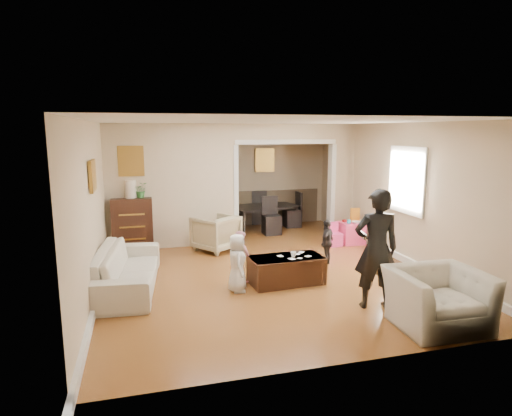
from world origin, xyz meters
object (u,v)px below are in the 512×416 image
object	(u,v)px
armchair_front	(437,299)
child_kneel_a	(237,263)
coffee_table	(286,270)
child_toddler	(327,242)
coffee_cup	(293,255)
cyan_cup	(349,222)
dresser	(133,225)
adult_person	(376,249)
table_lamp	(131,189)
armchair_back	(216,233)
play_table	(351,233)
child_kneel_b	(240,256)
sofa	(127,268)
dining_table	(264,217)

from	to	relation	value
armchair_front	child_kneel_a	size ratio (longest dim) A/B	1.22
coffee_table	child_toddler	world-z (taller)	child_toddler
coffee_cup	cyan_cup	world-z (taller)	cyan_cup
coffee_cup	dresser	bearing A→B (deg)	133.17
adult_person	child_kneel_a	xyz separation A→B (m)	(-1.73, 1.09, -0.39)
dresser	table_lamp	world-z (taller)	table_lamp
table_lamp	coffee_cup	bearing A→B (deg)	-46.83
armchair_back	child_toddler	distance (m)	2.36
armchair_back	play_table	bearing A→B (deg)	140.06
armchair_front	coffee_table	size ratio (longest dim) A/B	0.94
coffee_table	dresser	bearing A→B (deg)	132.56
child_kneel_a	child_kneel_b	distance (m)	0.48
coffee_cup	armchair_front	bearing A→B (deg)	-57.47
sofa	child_kneel_a	bearing A→B (deg)	-103.31
armchair_front	coffee_table	world-z (taller)	armchair_front
child_kneel_b	table_lamp	bearing A→B (deg)	12.09
dresser	child_kneel_b	world-z (taller)	dresser
coffee_table	coffee_cup	size ratio (longest dim) A/B	12.39
cyan_cup	play_table	bearing A→B (deg)	26.57
dresser	adult_person	world-z (taller)	adult_person
armchair_back	dresser	size ratio (longest dim) A/B	0.73
cyan_cup	table_lamp	bearing A→B (deg)	171.74
child_kneel_a	dresser	bearing A→B (deg)	35.15
sofa	table_lamp	bearing A→B (deg)	4.08
table_lamp	child_kneel_a	xyz separation A→B (m)	(1.58, -2.79, -0.83)
sofa	play_table	bearing A→B (deg)	-65.27
adult_person	child_kneel_b	world-z (taller)	adult_person
play_table	child_kneel_a	distance (m)	3.77
dresser	child_kneel_b	size ratio (longest dim) A/B	1.31
coffee_cup	adult_person	xyz separation A→B (m)	(0.78, -1.19, 0.36)
dresser	cyan_cup	xyz separation A→B (m)	(4.54, -0.66, -0.05)
dining_table	adult_person	size ratio (longest dim) A/B	0.98
dresser	coffee_cup	distance (m)	3.69
adult_person	child_kneel_b	size ratio (longest dim) A/B	2.00
coffee_table	dining_table	bearing A→B (deg)	79.09
coffee_cup	armchair_back	bearing A→B (deg)	110.73
coffee_cup	child_toddler	size ratio (longest dim) A/B	0.11
armchair_back	child_kneel_a	bearing A→B (deg)	52.38
sofa	dresser	size ratio (longest dim) A/B	2.00
table_lamp	coffee_cup	size ratio (longest dim) A/B	3.79
armchair_back	cyan_cup	distance (m)	2.90
play_table	dining_table	size ratio (longest dim) A/B	0.29
sofa	armchair_back	world-z (taller)	armchair_back
armchair_back	child_kneel_a	distance (m)	2.41
sofa	child_kneel_b	world-z (taller)	child_kneel_b
child_toddler	dresser	bearing A→B (deg)	-72.87
play_table	armchair_front	bearing A→B (deg)	-102.38
coffee_table	play_table	xyz separation A→B (m)	(2.22, 2.03, 0.01)
armchair_front	child_kneel_b	bearing A→B (deg)	134.19
sofa	armchair_back	xyz separation A→B (m)	(1.72, 1.83, 0.04)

